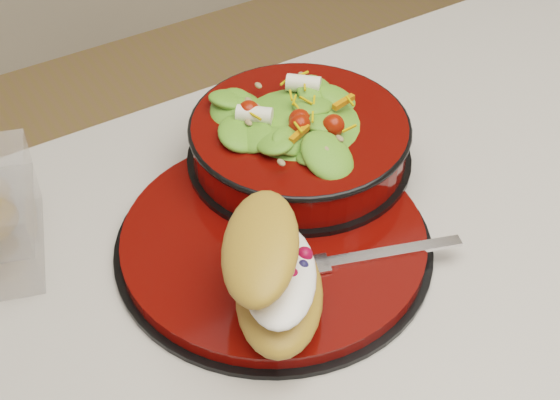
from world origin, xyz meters
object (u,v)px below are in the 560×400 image
dinner_plate (275,240)px  salad_bowl (299,132)px  croissant (276,272)px  fork (368,256)px

dinner_plate → salad_bowl: size_ratio=1.30×
salad_bowl → croissant: salad_bowl is taller
salad_bowl → fork: bearing=-98.5°
salad_bowl → croissant: size_ratio=1.41×
croissant → fork: bearing=-56.4°
salad_bowl → croissant: 0.21m
salad_bowl → croissant: (-0.13, -0.16, 0.00)m
salad_bowl → fork: 0.17m
croissant → fork: 0.11m
dinner_plate → croissant: bearing=-120.7°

